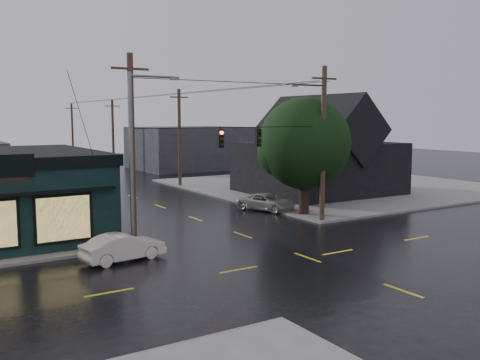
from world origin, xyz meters
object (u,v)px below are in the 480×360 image
corner_tree (305,144)px  sedan_cream (123,247)px  utility_pole_nw (134,247)px  utility_pole_ne (322,222)px  suv_silver (266,202)px

corner_tree → sedan_cream: 16.24m
utility_pole_nw → sedan_cream: 2.72m
sedan_cream → utility_pole_nw: bearing=-40.3°
utility_pole_ne → sedan_cream: size_ratio=2.51×
corner_tree → utility_pole_ne: 5.68m
sedan_cream → suv_silver: bearing=-68.8°
corner_tree → suv_silver: bearing=107.5°
utility_pole_nw → suv_silver: utility_pole_nw is taller
corner_tree → sedan_cream: bearing=-162.3°
utility_pole_nw → sedan_cream: size_ratio=2.51×
utility_pole_nw → suv_silver: 13.75m
utility_pole_nw → utility_pole_ne: bearing=0.0°
utility_pole_nw → utility_pole_ne: (13.00, 0.00, 0.00)m
corner_tree → sedan_cream: (-14.89, -4.75, -4.41)m
corner_tree → utility_pole_nw: bearing=-169.5°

